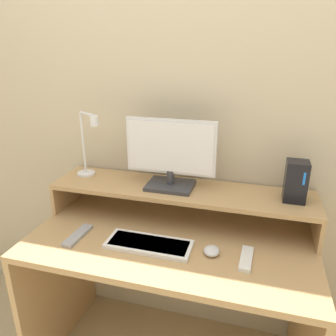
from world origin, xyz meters
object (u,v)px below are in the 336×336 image
(desk_lamp, at_px, (88,148))
(router_dock, at_px, (296,181))
(mouse, at_px, (212,251))
(remote_control, at_px, (78,235))
(monitor, at_px, (171,154))
(remote_secondary, at_px, (246,259))
(keyboard, at_px, (149,244))

(desk_lamp, bearing_deg, router_dock, -0.64)
(mouse, bearing_deg, remote_control, -176.83)
(monitor, relative_size, desk_lamp, 1.27)
(remote_control, xyz_separation_m, remote_secondary, (0.76, 0.03, 0.00))
(monitor, height_order, mouse, monitor)
(monitor, relative_size, remote_control, 2.34)
(keyboard, bearing_deg, desk_lamp, 145.34)
(desk_lamp, xyz_separation_m, router_dock, (1.03, -0.01, -0.07))
(monitor, distance_m, desk_lamp, 0.45)
(router_dock, distance_m, keyboard, 0.71)
(keyboard, xyz_separation_m, remote_control, (-0.34, -0.02, -0.00))
(monitor, xyz_separation_m, remote_secondary, (0.40, -0.27, -0.33))
(desk_lamp, xyz_separation_m, remote_control, (0.09, -0.31, -0.32))
(mouse, height_order, remote_secondary, mouse)
(mouse, bearing_deg, router_dock, 39.71)
(router_dock, bearing_deg, desk_lamp, 179.36)
(monitor, bearing_deg, mouse, -46.16)
(desk_lamp, distance_m, remote_control, 0.46)
(remote_secondary, bearing_deg, keyboard, -178.28)
(monitor, distance_m, router_dock, 0.58)
(router_dock, distance_m, mouse, 0.49)
(mouse, relative_size, remote_secondary, 0.46)
(desk_lamp, height_order, remote_control, desk_lamp)
(monitor, distance_m, remote_control, 0.57)
(remote_control, bearing_deg, remote_secondary, 2.30)
(mouse, relative_size, remote_control, 0.41)
(monitor, xyz_separation_m, desk_lamp, (-0.45, 0.02, -0.01))
(monitor, xyz_separation_m, router_dock, (0.58, 0.00, -0.08))
(keyboard, height_order, mouse, mouse)
(desk_lamp, relative_size, remote_secondary, 2.08)
(router_dock, height_order, keyboard, router_dock)
(keyboard, distance_m, remote_control, 0.34)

